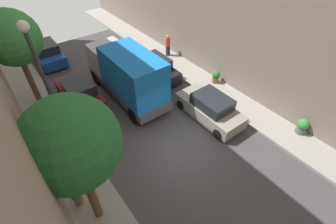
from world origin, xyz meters
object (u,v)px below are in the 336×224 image
Objects in this scene: parked_car_left_2 at (79,93)px; parked_car_right_3 at (154,68)px; delivery_truck at (127,74)px; parked_car_left_3 at (47,53)px; potted_plant_5 at (57,170)px; street_tree_0 at (12,39)px; lamp_post at (43,76)px; parked_car_right_2 at (210,108)px; potted_plant_4 at (302,126)px; street_tree_2 at (71,144)px; potted_plant_2 at (77,197)px; potted_plant_0 at (216,76)px; pedestrian at (168,45)px.

parked_car_right_3 is at bearing -4.40° from parked_car_left_2.
parked_car_right_3 is 0.64× the size of delivery_truck.
parked_car_left_3 is 11.64m from potted_plant_5.
lamp_post reaches higher than street_tree_0.
potted_plant_5 is (-3.03, -4.73, -0.13)m from parked_car_left_2.
parked_car_right_2 is at bearing -90.00° from parked_car_right_3.
potted_plant_4 is (5.68, -8.56, -1.15)m from delivery_truck.
street_tree_0 is (-7.54, 7.33, 3.65)m from parked_car_right_2.
delivery_truck is 8.36m from street_tree_2.
parked_car_right_3 is 0.73× the size of street_tree_0.
delivery_truck is 8.10× the size of potted_plant_2.
parked_car_left_2 reaches higher than potted_plant_5.
parked_car_left_2 is at bearing 152.14° from delivery_truck.
potted_plant_4 is at bearing -12.95° from street_tree_2.
parked_car_left_2 is 8.06m from parked_car_right_2.
delivery_truck reaches higher than parked_car_right_3.
street_tree_0 is at bearing 85.20° from potted_plant_2.
parked_car_right_3 is (0.00, 5.57, 0.00)m from parked_car_right_2.
street_tree_0 is 7.21m from potted_plant_5.
street_tree_0 is 0.89× the size of lamp_post.
potted_plant_0 is 0.14× the size of lamp_post.
parked_car_right_3 is at bearing -52.07° from parked_car_left_3.
street_tree_2 reaches higher than potted_plant_2.
lamp_post is (-1.90, -9.57, 3.57)m from parked_car_left_3.
parked_car_right_3 is at bearing 107.27° from potted_plant_4.
parked_car_right_3 is (5.40, -0.42, 0.00)m from parked_car_left_2.
potted_plant_2 is 0.89× the size of potted_plant_4.
delivery_truck reaches higher than parked_car_left_2.
parked_car_left_2 is 1.00× the size of parked_car_right_2.
parked_car_left_2 is 1.00× the size of parked_car_left_3.
delivery_truck reaches higher than potted_plant_5.
street_tree_0 is at bearing 150.20° from delivery_truck.
potted_plant_2 is (-2.80, -13.07, -0.11)m from parked_car_left_3.
parked_car_left_3 is 1.00× the size of parked_car_right_3.
delivery_truck reaches higher than parked_car_right_2.
potted_plant_0 is 11.27m from potted_plant_5.
potted_plant_0 is 6.23m from potted_plant_4.
street_tree_2 is 6.65× the size of potted_plant_0.
parked_car_left_2 is 8.72m from street_tree_2.
street_tree_0 is 12.13m from potted_plant_0.
parked_car_left_3 is 0.72× the size of street_tree_2.
pedestrian is (2.55, 7.30, 0.35)m from parked_car_right_2.
street_tree_2 reaches higher than pedestrian.
potted_plant_4 is at bearing -17.07° from potted_plant_2.
parked_car_right_3 is at bearing 36.83° from potted_plant_2.
delivery_truck is at bearing 156.98° from potted_plant_0.
parked_car_left_3 is at bearing 146.82° from pedestrian.
parked_car_right_2 is 8.22m from potted_plant_2.
parked_car_left_3 is 4.58× the size of potted_plant_4.
lamp_post reaches higher than parked_car_right_3.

